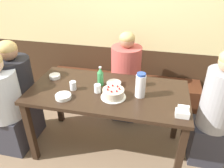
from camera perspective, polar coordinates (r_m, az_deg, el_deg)
ground_plane at (r=2.61m, az=-0.94°, el=-16.03°), size 12.00×12.00×0.00m
back_wall at (r=2.91m, az=3.91°, el=17.46°), size 4.80×0.04×2.50m
bench_seat at (r=3.10m, az=2.61°, el=-2.20°), size 2.06×0.38×0.45m
dining_table at (r=2.18m, az=-1.08°, el=-3.84°), size 1.55×0.76×0.76m
birthday_cake at (r=2.01m, az=0.35°, el=-2.44°), size 0.23×0.23×0.10m
water_pitcher at (r=2.01m, az=7.47°, el=-0.33°), size 0.09×0.09×0.24m
soju_bottle at (r=2.19m, az=-3.06°, el=2.00°), size 0.06×0.06×0.20m
napkin_holder at (r=1.87m, az=17.94°, el=-7.07°), size 0.11×0.08×0.11m
bowl_soup_white at (r=2.06m, az=-12.62°, el=-3.18°), size 0.15×0.15×0.04m
bowl_rice_small at (r=2.43m, az=-14.70°, el=1.95°), size 0.12×0.12×0.04m
bowl_side_dish at (r=2.20m, az=0.48°, el=-0.02°), size 0.15×0.15×0.04m
glass_water_tall at (r=2.16m, az=-10.15°, el=-0.42°), size 0.06×0.06×0.09m
glass_tumbler_short at (r=2.09m, az=-3.82°, el=-1.15°), size 0.07×0.07×0.08m
glass_shot_small at (r=2.21m, az=7.44°, el=0.82°), size 0.08×0.08×0.10m
person_teal_shirt at (r=2.64m, az=-23.37°, el=-1.96°), size 0.38×0.38×1.18m
person_pale_blue_shirt at (r=2.76m, az=3.60°, el=1.50°), size 0.37×0.37×1.16m
person_grey_tee at (r=2.32m, az=25.27°, el=-7.20°), size 0.34×0.32×1.24m
person_dark_striped at (r=2.50m, az=-26.25°, el=-5.19°), size 0.37×0.37×1.15m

